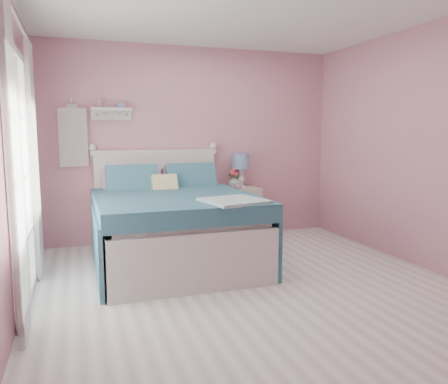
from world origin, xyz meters
TOP-DOWN VIEW (x-y plane):
  - floor at (0.00, 0.00)m, footprint 4.50×4.50m
  - room_shell at (0.00, 0.00)m, footprint 4.50×4.50m
  - bed at (-0.53, 1.18)m, footprint 1.69×2.14m
  - nightstand at (0.58, 1.99)m, footprint 0.49×0.48m
  - table_lamp at (0.63, 2.06)m, footprint 0.23×0.23m
  - vase at (0.52, 2.03)m, footprint 0.20×0.20m
  - teacup at (0.52, 1.85)m, footprint 0.09×0.09m
  - roses at (0.52, 2.03)m, footprint 0.14×0.11m
  - wall_shelf at (-1.08, 2.19)m, footprint 0.50×0.15m
  - hanging_dress at (-1.55, 2.18)m, footprint 0.34×0.03m
  - french_door at (-1.97, 0.40)m, footprint 0.04×1.32m
  - curtain_near at (-1.92, -0.34)m, footprint 0.04×0.40m
  - curtain_far at (-1.92, 1.14)m, footprint 0.04×0.40m

SIDE VIEW (x-z plane):
  - floor at x=0.00m, z-range 0.00..0.00m
  - nightstand at x=0.58m, z-range 0.00..0.71m
  - bed at x=-0.53m, z-range -0.20..1.03m
  - teacup at x=0.52m, z-range 0.71..0.78m
  - vase at x=0.52m, z-range 0.71..0.88m
  - roses at x=0.52m, z-range 0.86..0.98m
  - table_lamp at x=0.63m, z-range 0.80..1.27m
  - french_door at x=-1.97m, z-range -0.01..2.15m
  - curtain_near at x=-1.92m, z-range 0.02..2.34m
  - curtain_far at x=-1.92m, z-range 0.02..2.34m
  - hanging_dress at x=-1.55m, z-range 1.04..1.76m
  - room_shell at x=0.00m, z-range -0.67..3.83m
  - wall_shelf at x=-1.08m, z-range 1.61..1.86m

